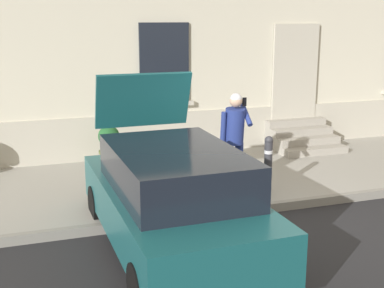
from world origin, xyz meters
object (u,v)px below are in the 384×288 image
(hatchback_car_teal, at_px, (172,197))
(person_on_phone, at_px, (234,135))
(planter_olive, at_px, (110,145))
(bollard_near_person, at_px, (268,163))

(hatchback_car_teal, distance_m, person_on_phone, 2.46)
(person_on_phone, relative_size, planter_olive, 2.04)
(bollard_near_person, height_order, planter_olive, bollard_near_person)
(hatchback_car_teal, bearing_deg, person_on_phone, 46.92)
(bollard_near_person, distance_m, person_on_phone, 0.76)
(person_on_phone, bearing_deg, planter_olive, 122.01)
(planter_olive, bearing_deg, bollard_near_person, -49.60)
(hatchback_car_teal, height_order, planter_olive, hatchback_car_teal)
(bollard_near_person, bearing_deg, person_on_phone, 138.90)
(hatchback_car_teal, xyz_separation_m, bollard_near_person, (2.13, 1.37, -0.09))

